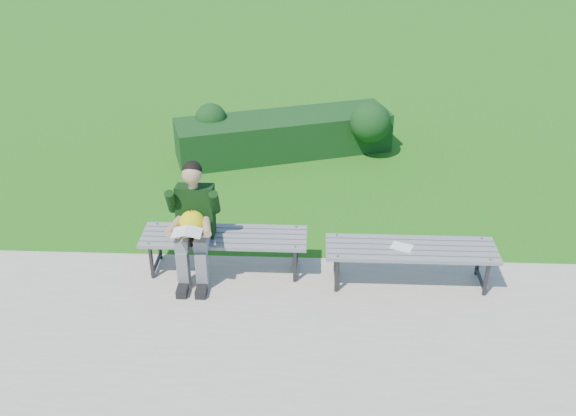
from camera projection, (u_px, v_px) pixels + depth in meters
ground at (282, 259)px, 7.41m from camera, size 80.00×80.00×0.00m
walkway at (272, 364)px, 5.88m from camera, size 30.00×3.50×0.02m
hedge at (290, 133)px, 9.83m from camera, size 3.38×1.79×0.88m
bench_left at (224, 239)px, 7.00m from camera, size 1.80×0.50×0.46m
bench_right at (411, 252)px, 6.78m from camera, size 1.80×0.50×0.46m
seated_boy at (194, 220)px, 6.77m from camera, size 0.56×0.76×1.31m
paper_sheet at (402, 247)px, 6.76m from camera, size 0.26×0.23×0.01m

